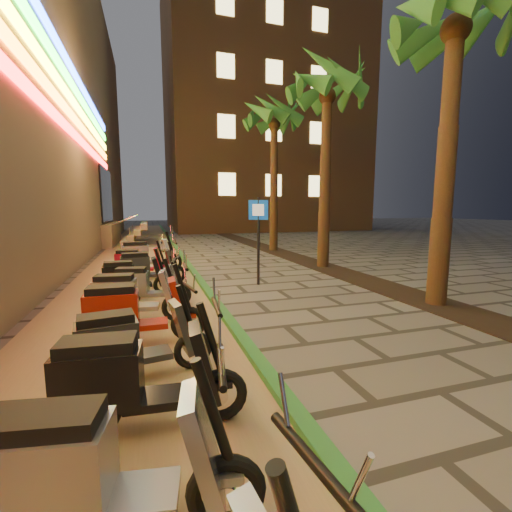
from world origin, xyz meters
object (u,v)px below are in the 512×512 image
object	(u,v)px
scooter_12	(145,255)
scooter_3	(94,469)
scooter_7	(130,296)
scooter_11	(137,263)
scooter_4	(130,379)
scooter_8	(144,285)
pedestrian_sign	(258,229)
scooter_6	(131,312)
scooter_5	(130,342)
scooter_9	(130,277)
scooter_10	(145,267)

from	to	relation	value
scooter_12	scooter_3	bearing A→B (deg)	-94.66
scooter_3	scooter_7	bearing A→B (deg)	99.53
scooter_11	scooter_12	world-z (taller)	scooter_12
scooter_4	scooter_8	size ratio (longest dim) A/B	1.09
pedestrian_sign	scooter_12	distance (m)	4.10
scooter_6	scooter_11	size ratio (longest dim) A/B	1.08
scooter_8	scooter_11	world-z (taller)	scooter_11
scooter_6	scooter_7	world-z (taller)	scooter_6
scooter_3	scooter_4	distance (m)	1.06
scooter_3	scooter_5	world-z (taller)	scooter_3
pedestrian_sign	scooter_8	xyz separation A→B (m)	(-2.90, -1.31, -1.03)
scooter_5	scooter_11	size ratio (longest dim) A/B	1.00
scooter_5	scooter_3	bearing A→B (deg)	-101.58
pedestrian_sign	scooter_5	bearing A→B (deg)	-100.67
scooter_7	scooter_9	size ratio (longest dim) A/B	1.05
scooter_5	scooter_12	xyz separation A→B (m)	(0.11, 7.25, 0.08)
scooter_3	scooter_6	xyz separation A→B (m)	(0.07, 3.16, 0.03)
scooter_4	scooter_5	world-z (taller)	scooter_4
scooter_12	scooter_5	bearing A→B (deg)	-94.23
scooter_4	scooter_11	size ratio (longest dim) A/B	1.07
scooter_6	scooter_12	world-z (taller)	scooter_12
scooter_3	scooter_7	world-z (taller)	scooter_7
pedestrian_sign	scooter_7	bearing A→B (deg)	-120.10
scooter_4	scooter_12	distance (m)	8.24
pedestrian_sign	scooter_6	size ratio (longest dim) A/B	1.35
scooter_10	scooter_12	xyz separation A→B (m)	(-0.03, 2.06, 0.05)
scooter_7	scooter_8	xyz separation A→B (m)	(0.21, 1.02, -0.03)
scooter_7	scooter_8	bearing A→B (deg)	86.22
scooter_7	scooter_10	bearing A→B (deg)	93.45
scooter_3	scooter_6	size ratio (longest dim) A/B	0.96
pedestrian_sign	scooter_6	xyz separation A→B (m)	(-3.04, -3.40, -0.97)
scooter_9	scooter_12	bearing A→B (deg)	79.93
scooter_10	scooter_9	bearing A→B (deg)	-113.39
scooter_3	scooter_5	distance (m)	2.05
scooter_10	scooter_11	bearing A→B (deg)	96.19
scooter_5	scooter_11	xyz separation A→B (m)	(-0.11, 6.27, 0.00)
scooter_8	scooter_12	xyz separation A→B (m)	(-0.00, 4.05, 0.09)
scooter_5	scooter_9	world-z (taller)	scooter_9
scooter_11	scooter_12	distance (m)	1.00
scooter_8	scooter_12	distance (m)	4.05
scooter_7	scooter_6	bearing A→B (deg)	-78.29
scooter_4	scooter_5	bearing A→B (deg)	98.06
scooter_6	scooter_11	bearing A→B (deg)	92.05
scooter_8	scooter_4	bearing A→B (deg)	-79.87
scooter_10	scooter_5	bearing A→B (deg)	-98.24
scooter_5	scooter_8	distance (m)	3.20
scooter_8	pedestrian_sign	bearing A→B (deg)	35.17
scooter_8	scooter_10	world-z (taller)	scooter_10
scooter_8	scooter_10	distance (m)	1.99
scooter_6	scooter_11	xyz separation A→B (m)	(-0.08, 5.16, -0.04)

